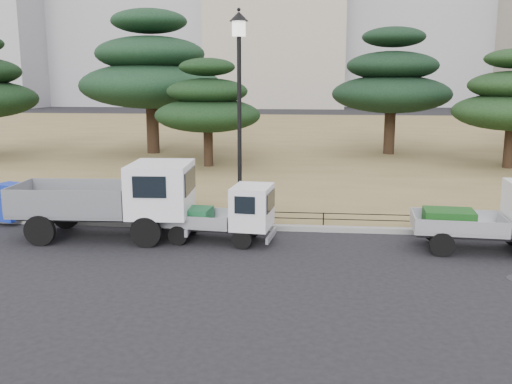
# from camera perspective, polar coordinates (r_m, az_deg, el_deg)

# --- Properties ---
(ground) EXTENTS (220.00, 220.00, 0.00)m
(ground) POSITION_cam_1_polar(r_m,az_deg,el_deg) (15.13, -0.79, -6.30)
(ground) COLOR black
(lawn) EXTENTS (120.00, 56.00, 0.15)m
(lawn) POSITION_cam_1_polar(r_m,az_deg,el_deg) (45.19, 3.79, 5.49)
(lawn) COLOR olive
(lawn) RESTS_ON ground
(curb) EXTENTS (120.00, 0.25, 0.16)m
(curb) POSITION_cam_1_polar(r_m,az_deg,el_deg) (17.59, 0.20, -3.52)
(curb) COLOR gray
(curb) RESTS_ON ground
(truck_large) EXTENTS (5.16, 2.27, 2.21)m
(truck_large) POSITION_cam_1_polar(r_m,az_deg,el_deg) (16.97, -13.92, -0.42)
(truck_large) COLOR black
(truck_large) RESTS_ON ground
(truck_kei_front) EXTENTS (3.24, 1.64, 1.65)m
(truck_kei_front) POSITION_cam_1_polar(r_m,az_deg,el_deg) (16.14, -3.04, -2.17)
(truck_kei_front) COLOR black
(truck_kei_front) RESTS_ON ground
(truck_kei_rear) EXTENTS (3.72, 1.80, 1.90)m
(truck_kei_rear) POSITION_cam_1_polar(r_m,az_deg,el_deg) (16.47, 22.78, -2.33)
(truck_kei_rear) COLOR black
(truck_kei_rear) RESTS_ON ground
(street_lamp) EXTENTS (0.57, 0.57, 6.35)m
(street_lamp) POSITION_cam_1_polar(r_m,az_deg,el_deg) (17.39, -1.69, 10.84)
(street_lamp) COLOR black
(street_lamp) RESTS_ON lawn
(pipe_fence) EXTENTS (38.00, 0.04, 0.40)m
(pipe_fence) POSITION_cam_1_polar(r_m,az_deg,el_deg) (17.65, 0.25, -2.27)
(pipe_fence) COLOR black
(pipe_fence) RESTS_ON lawn
(tarp_pile) EXTENTS (1.98, 1.68, 1.13)m
(tarp_pile) POSITION_cam_1_polar(r_m,az_deg,el_deg) (20.23, -23.78, -1.02)
(tarp_pile) COLOR #162FAC
(tarp_pile) RESTS_ON lawn
(pine_west_near) EXTENTS (8.45, 8.45, 8.45)m
(pine_west_near) POSITION_cam_1_polar(r_m,az_deg,el_deg) (35.11, -10.48, 11.79)
(pine_west_near) COLOR black
(pine_west_near) RESTS_ON lawn
(pine_center_left) EXTENTS (5.37, 5.37, 5.46)m
(pine_center_left) POSITION_cam_1_polar(r_m,az_deg,el_deg) (29.29, -4.86, 8.72)
(pine_center_left) COLOR black
(pine_center_left) RESTS_ON lawn
(pine_center_right) EXTENTS (6.97, 6.97, 7.40)m
(pine_center_right) POSITION_cam_1_polar(r_m,az_deg,el_deg) (35.02, 13.42, 10.71)
(pine_center_right) COLOR black
(pine_center_right) RESTS_ON lawn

